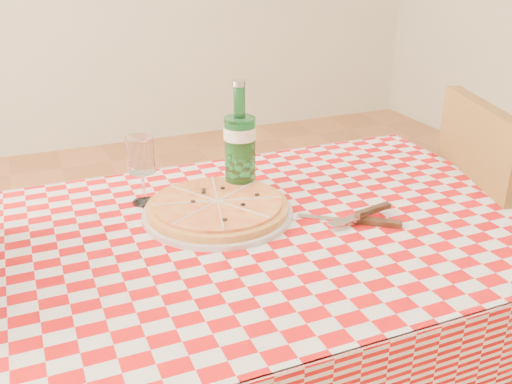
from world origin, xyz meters
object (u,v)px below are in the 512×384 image
Objects in this scene: dining_table at (274,261)px; pizza_plate at (218,206)px; chair_near at (498,240)px; water_bottle at (240,139)px; wine_glass at (142,171)px.

pizza_plate is at bearing 137.14° from dining_table.
chair_near is 0.87m from pizza_plate.
dining_table is 0.32m from water_bottle.
pizza_plate is (-0.10, 0.10, 0.12)m from dining_table.
chair_near is at bearing 1.64° from dining_table.
wine_glass is at bearing 172.09° from water_bottle.
pizza_plate is at bearing -133.49° from water_bottle.
chair_near is at bearing -13.58° from water_bottle.
dining_table is at bearing -42.86° from pizza_plate.
water_bottle is 0.25m from wine_glass.
chair_near reaches higher than wine_glass.
pizza_plate is at bearing -166.60° from chair_near.
water_bottle is at bearing -7.91° from wine_glass.
chair_near is 2.70× the size of pizza_plate.
wine_glass is (-0.14, 0.14, 0.06)m from pizza_plate.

